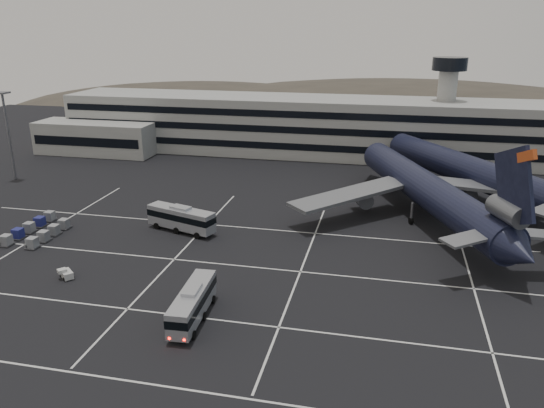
% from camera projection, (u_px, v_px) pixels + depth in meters
% --- Properties ---
extents(ground, '(260.00, 260.00, 0.00)m').
position_uv_depth(ground, '(205.00, 276.00, 69.53)').
color(ground, black).
rests_on(ground, ground).
extents(lane_markings, '(90.00, 55.62, 0.01)m').
position_uv_depth(lane_markings, '(214.00, 274.00, 70.00)').
color(lane_markings, silver).
rests_on(lane_markings, ground).
extents(terminal, '(125.00, 26.00, 24.00)m').
position_uv_depth(terminal, '(287.00, 126.00, 133.60)').
color(terminal, gray).
rests_on(terminal, ground).
extents(hills, '(352.00, 180.00, 44.00)m').
position_uv_depth(hills, '(379.00, 131.00, 226.72)').
color(hills, '#38332B').
rests_on(hills, ground).
extents(lightpole_left, '(2.40, 2.40, 18.28)m').
position_uv_depth(lightpole_left, '(7.00, 124.00, 109.37)').
color(lightpole_left, slate).
rests_on(lightpole_left, ground).
extents(trijet_main, '(44.08, 55.33, 18.08)m').
position_uv_depth(trijet_main, '(428.00, 190.00, 87.77)').
color(trijet_main, black).
rests_on(trijet_main, ground).
extents(trijet_far, '(37.24, 51.21, 18.08)m').
position_uv_depth(trijet_far, '(477.00, 172.00, 97.70)').
color(trijet_far, black).
rests_on(trijet_far, ground).
extents(bus_near, '(3.26, 11.12, 3.88)m').
position_uv_depth(bus_near, '(193.00, 302.00, 58.78)').
color(bus_near, '#A0A2A9').
rests_on(bus_near, ground).
extents(bus_far, '(12.07, 6.18, 4.17)m').
position_uv_depth(bus_far, '(181.00, 218.00, 83.89)').
color(bus_far, '#A0A2A9').
rests_on(bus_far, ground).
extents(tug_b, '(2.47, 2.38, 1.38)m').
position_uv_depth(tug_b, '(67.00, 274.00, 68.79)').
color(tug_b, '#BBBBB6').
rests_on(tug_b, ground).
extents(uld_cluster, '(6.18, 12.64, 1.64)m').
position_uv_depth(uld_cluster, '(38.00, 230.00, 82.84)').
color(uld_cluster, '#2D2D30').
rests_on(uld_cluster, ground).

